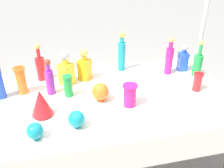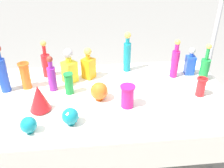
{
  "view_description": "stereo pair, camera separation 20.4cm",
  "coord_description": "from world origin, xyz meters",
  "px_view_note": "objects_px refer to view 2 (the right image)",
  "views": [
    {
      "loc": [
        -0.39,
        -1.73,
        1.88
      ],
      "look_at": [
        0.0,
        0.0,
        0.86
      ],
      "focal_mm": 40.0,
      "sensor_mm": 36.0,
      "label": 1
    },
    {
      "loc": [
        -0.19,
        -1.76,
        1.88
      ],
      "look_at": [
        0.0,
        0.0,
        0.86
      ],
      "focal_mm": 40.0,
      "sensor_mm": 36.0,
      "label": 2
    }
  ],
  "objects_px": {
    "square_decanter_0": "(190,63)",
    "tall_bottle_0": "(175,61)",
    "slender_vase_2": "(69,83)",
    "round_bowl_2": "(99,91)",
    "square_decanter_2": "(88,65)",
    "slender_vase_3": "(25,75)",
    "tall_bottle_1": "(46,63)",
    "round_bowl_1": "(70,116)",
    "slender_vase_0": "(128,96)",
    "canopy_pole": "(216,29)",
    "tall_bottle_2": "(127,54)",
    "cardboard_box_behind_left": "(118,84)",
    "tall_bottle_4": "(2,71)",
    "tall_bottle_3": "(52,76)",
    "square_decanter_1": "(69,68)",
    "tall_bottle_5": "(205,67)",
    "round_bowl_0": "(29,125)",
    "fluted_vase_0": "(39,98)",
    "slender_vase_1": "(201,86)"
  },
  "relations": [
    {
      "from": "tall_bottle_0",
      "to": "square_decanter_2",
      "type": "xyz_separation_m",
      "value": [
        -0.8,
        0.06,
        -0.03
      ]
    },
    {
      "from": "square_decanter_0",
      "to": "slender_vase_0",
      "type": "bearing_deg",
      "value": -144.85
    },
    {
      "from": "canopy_pole",
      "to": "square_decanter_1",
      "type": "bearing_deg",
      "value": -165.6
    },
    {
      "from": "square_decanter_1",
      "to": "round_bowl_1",
      "type": "relative_size",
      "value": 2.5
    },
    {
      "from": "round_bowl_0",
      "to": "slender_vase_0",
      "type": "bearing_deg",
      "value": 18.33
    },
    {
      "from": "tall_bottle_2",
      "to": "slender_vase_2",
      "type": "xyz_separation_m",
      "value": [
        -0.55,
        -0.37,
        -0.08
      ]
    },
    {
      "from": "tall_bottle_4",
      "to": "slender_vase_0",
      "type": "distance_m",
      "value": 1.06
    },
    {
      "from": "round_bowl_2",
      "to": "cardboard_box_behind_left",
      "type": "relative_size",
      "value": 0.34
    },
    {
      "from": "fluted_vase_0",
      "to": "tall_bottle_1",
      "type": "bearing_deg",
      "value": 91.25
    },
    {
      "from": "tall_bottle_1",
      "to": "round_bowl_1",
      "type": "distance_m",
      "value": 0.8
    },
    {
      "from": "tall_bottle_3",
      "to": "square_decanter_1",
      "type": "xyz_separation_m",
      "value": [
        0.14,
        0.14,
        0.0
      ]
    },
    {
      "from": "tall_bottle_0",
      "to": "slender_vase_0",
      "type": "relative_size",
      "value": 2.02
    },
    {
      "from": "square_decanter_0",
      "to": "slender_vase_1",
      "type": "xyz_separation_m",
      "value": [
        -0.05,
        -0.38,
        -0.03
      ]
    },
    {
      "from": "round_bowl_0",
      "to": "round_bowl_1",
      "type": "distance_m",
      "value": 0.28
    },
    {
      "from": "tall_bottle_2",
      "to": "slender_vase_2",
      "type": "distance_m",
      "value": 0.67
    },
    {
      "from": "cardboard_box_behind_left",
      "to": "tall_bottle_5",
      "type": "bearing_deg",
      "value": -57.22
    },
    {
      "from": "square_decanter_2",
      "to": "slender_vase_2",
      "type": "height_order",
      "value": "square_decanter_2"
    },
    {
      "from": "tall_bottle_4",
      "to": "square_decanter_2",
      "type": "height_order",
      "value": "tall_bottle_4"
    },
    {
      "from": "square_decanter_0",
      "to": "round_bowl_0",
      "type": "bearing_deg",
      "value": -152.76
    },
    {
      "from": "tall_bottle_1",
      "to": "tall_bottle_5",
      "type": "distance_m",
      "value": 1.46
    },
    {
      "from": "slender_vase_0",
      "to": "fluted_vase_0",
      "type": "relative_size",
      "value": 0.86
    },
    {
      "from": "slender_vase_0",
      "to": "tall_bottle_4",
      "type": "bearing_deg",
      "value": 161.09
    },
    {
      "from": "square_decanter_1",
      "to": "round_bowl_1",
      "type": "height_order",
      "value": "square_decanter_1"
    },
    {
      "from": "tall_bottle_0",
      "to": "tall_bottle_2",
      "type": "xyz_separation_m",
      "value": [
        -0.42,
        0.17,
        0.02
      ]
    },
    {
      "from": "tall_bottle_4",
      "to": "slender_vase_0",
      "type": "height_order",
      "value": "tall_bottle_4"
    },
    {
      "from": "tall_bottle_1",
      "to": "fluted_vase_0",
      "type": "height_order",
      "value": "tall_bottle_1"
    },
    {
      "from": "slender_vase_1",
      "to": "slender_vase_3",
      "type": "bearing_deg",
      "value": 169.08
    },
    {
      "from": "tall_bottle_0",
      "to": "square_decanter_1",
      "type": "relative_size",
      "value": 1.16
    },
    {
      "from": "square_decanter_1",
      "to": "slender_vase_3",
      "type": "distance_m",
      "value": 0.38
    },
    {
      "from": "square_decanter_2",
      "to": "canopy_pole",
      "type": "distance_m",
      "value": 1.41
    },
    {
      "from": "square_decanter_0",
      "to": "fluted_vase_0",
      "type": "bearing_deg",
      "value": -161.16
    },
    {
      "from": "tall_bottle_4",
      "to": "square_decanter_0",
      "type": "distance_m",
      "value": 1.68
    },
    {
      "from": "tall_bottle_1",
      "to": "square_decanter_1",
      "type": "bearing_deg",
      "value": -31.17
    },
    {
      "from": "round_bowl_2",
      "to": "cardboard_box_behind_left",
      "type": "bearing_deg",
      "value": 75.66
    },
    {
      "from": "slender_vase_2",
      "to": "round_bowl_2",
      "type": "bearing_deg",
      "value": -26.63
    },
    {
      "from": "tall_bottle_1",
      "to": "slender_vase_3",
      "type": "relative_size",
      "value": 1.49
    },
    {
      "from": "fluted_vase_0",
      "to": "round_bowl_1",
      "type": "xyz_separation_m",
      "value": [
        0.23,
        -0.19,
        -0.04
      ]
    },
    {
      "from": "square_decanter_0",
      "to": "tall_bottle_0",
      "type": "bearing_deg",
      "value": -168.2
    },
    {
      "from": "tall_bottle_5",
      "to": "canopy_pole",
      "type": "bearing_deg",
      "value": 58.34
    },
    {
      "from": "tall_bottle_1",
      "to": "round_bowl_2",
      "type": "height_order",
      "value": "tall_bottle_1"
    },
    {
      "from": "square_decanter_2",
      "to": "round_bowl_2",
      "type": "relative_size",
      "value": 1.99
    },
    {
      "from": "tall_bottle_5",
      "to": "square_decanter_0",
      "type": "xyz_separation_m",
      "value": [
        -0.08,
        0.13,
        -0.01
      ]
    },
    {
      "from": "square_decanter_2",
      "to": "slender_vase_3",
      "type": "bearing_deg",
      "value": -166.61
    },
    {
      "from": "tall_bottle_1",
      "to": "tall_bottle_4",
      "type": "xyz_separation_m",
      "value": [
        -0.32,
        -0.24,
        0.06
      ]
    },
    {
      "from": "tall_bottle_4",
      "to": "slender_vase_2",
      "type": "relative_size",
      "value": 2.28
    },
    {
      "from": "canopy_pole",
      "to": "round_bowl_1",
      "type": "bearing_deg",
      "value": -145.9
    },
    {
      "from": "tall_bottle_5",
      "to": "round_bowl_0",
      "type": "height_order",
      "value": "tall_bottle_5"
    },
    {
      "from": "tall_bottle_2",
      "to": "round_bowl_1",
      "type": "height_order",
      "value": "tall_bottle_2"
    },
    {
      "from": "slender_vase_2",
      "to": "round_bowl_1",
      "type": "bearing_deg",
      "value": -86.57
    },
    {
      "from": "square_decanter_1",
      "to": "canopy_pole",
      "type": "distance_m",
      "value": 1.58
    }
  ]
}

